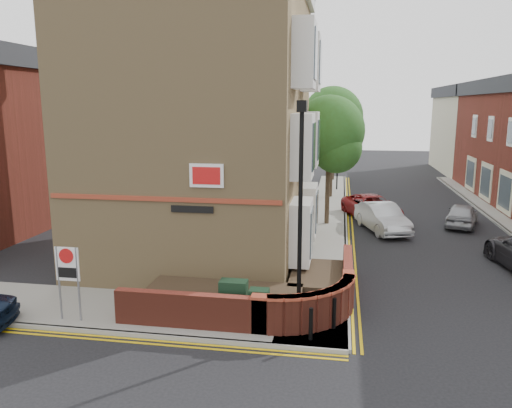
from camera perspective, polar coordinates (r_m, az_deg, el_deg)
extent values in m
plane|color=black|center=(13.87, -2.47, -15.76)|extent=(120.00, 120.00, 0.00)
cube|color=gray|center=(16.16, -13.80, -11.81)|extent=(13.00, 3.00, 0.12)
cube|color=gray|center=(28.76, 8.19, -1.37)|extent=(2.00, 32.00, 0.12)
cube|color=gray|center=(14.92, -16.14, -13.94)|extent=(13.00, 0.15, 0.12)
cube|color=gray|center=(28.76, 10.18, -1.44)|extent=(0.15, 32.00, 0.12)
cube|color=gold|center=(14.74, -16.56, -14.52)|extent=(13.00, 0.28, 0.01)
cube|color=gold|center=(28.78, 10.67, -1.56)|extent=(0.28, 32.00, 0.01)
cube|color=tan|center=(20.86, -6.09, 9.34)|extent=(8.00, 10.00, 11.00)
cube|color=maroon|center=(16.34, -10.69, 0.56)|extent=(7.80, 0.06, 0.15)
cube|color=white|center=(15.75, -5.67, 3.25)|extent=(1.10, 0.05, 0.75)
cube|color=black|center=(16.07, -7.32, -0.61)|extent=(1.40, 0.04, 0.22)
cylinder|color=black|center=(13.69, 5.05, -2.22)|extent=(0.12, 0.12, 6.00)
cylinder|color=black|center=(14.52, 4.87, -12.25)|extent=(0.20, 0.20, 0.80)
cube|color=black|center=(13.31, 5.29, 11.08)|extent=(0.25, 0.50, 0.30)
cube|color=black|center=(14.79, -2.57, -10.92)|extent=(0.80, 0.45, 1.20)
cube|color=black|center=(14.40, 0.35, -11.77)|extent=(0.55, 0.40, 1.10)
cylinder|color=black|center=(13.74, 6.29, -13.46)|extent=(0.11, 0.11, 0.90)
cylinder|color=black|center=(14.46, 8.92, -12.24)|extent=(0.11, 0.11, 0.90)
cylinder|color=slate|center=(15.72, -21.56, -8.42)|extent=(0.06, 0.06, 2.20)
cylinder|color=slate|center=(15.42, -19.63, -8.65)|extent=(0.06, 0.06, 2.20)
cube|color=white|center=(15.38, -20.76, -6.43)|extent=(0.72, 0.04, 1.00)
cylinder|color=red|center=(15.29, -20.88, -5.57)|extent=(0.44, 0.02, 0.44)
cube|color=#B9B499|center=(51.53, 23.19, 7.27)|extent=(5.00, 12.00, 7.00)
cube|color=#2C2F34|center=(51.47, 23.54, 11.70)|extent=(5.40, 12.40, 1.00)
cylinder|color=#382B1E|center=(26.37, 8.20, 2.64)|extent=(0.24, 0.24, 4.55)
sphere|color=#2A551C|center=(26.11, 8.36, 8.29)|extent=(3.64, 3.64, 3.64)
sphere|color=#2A551C|center=(25.86, 9.18, 6.36)|extent=(2.60, 2.60, 2.60)
sphere|color=#2A551C|center=(26.55, 7.70, 7.37)|extent=(2.86, 2.86, 2.86)
cylinder|color=#382B1E|center=(34.27, 8.60, 5.02)|extent=(0.24, 0.24, 5.04)
sphere|color=#2A551C|center=(34.09, 8.75, 9.84)|extent=(4.03, 4.03, 4.03)
sphere|color=#2A551C|center=(33.82, 9.37, 8.22)|extent=(2.88, 2.88, 2.88)
sphere|color=#2A551C|center=(34.51, 8.23, 9.03)|extent=(3.17, 3.17, 3.17)
cylinder|color=#382B1E|center=(42.25, 8.84, 5.99)|extent=(0.24, 0.24, 4.76)
sphere|color=#2A551C|center=(42.09, 8.95, 9.67)|extent=(3.81, 3.81, 3.81)
sphere|color=#2A551C|center=(41.82, 9.46, 8.44)|extent=(2.72, 2.72, 2.72)
sphere|color=#2A551C|center=(42.51, 8.53, 9.06)|extent=(2.99, 2.99, 2.99)
cylinder|color=black|center=(37.35, 9.28, 4.09)|extent=(0.10, 0.10, 3.20)
imported|color=black|center=(37.15, 9.38, 7.30)|extent=(0.20, 0.16, 1.00)
imported|color=#ADB1B5|center=(25.96, 14.23, -1.53)|extent=(2.74, 4.51, 1.40)
imported|color=maroon|center=(28.69, 13.11, -0.37)|extent=(3.68, 5.19, 1.32)
imported|color=#96989D|center=(28.41, 22.49, -1.14)|extent=(2.46, 3.88, 1.23)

